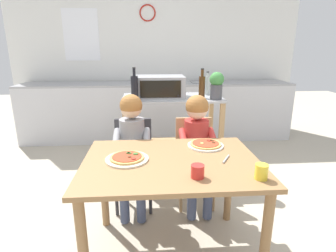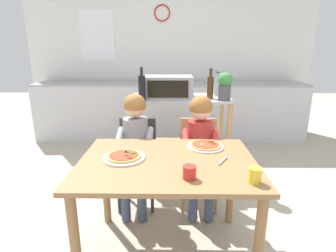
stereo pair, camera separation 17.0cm
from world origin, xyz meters
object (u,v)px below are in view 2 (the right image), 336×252
potted_herb_plant (225,85)px  drinking_cup_yellow (255,175)px  pizza_plate_cream (124,157)px  drinking_cup_red (189,172)px  serving_spoon (223,161)px  toaster_oven (168,87)px  child_in_grey_shirt (135,139)px  dining_table (167,175)px  dining_chair_right (198,156)px  bottle_clear_vinegar (142,88)px  dining_chair_left (137,156)px  bottle_squat_spirits (217,86)px  pizza_plate_white (205,146)px  child_in_red_shirt (200,139)px  kitchen_island_cart (180,122)px  bottle_brown_beer (210,87)px

potted_herb_plant → drinking_cup_yellow: bearing=-93.9°
pizza_plate_cream → drinking_cup_red: bearing=-33.8°
drinking_cup_yellow → serving_spoon: (-0.12, 0.28, -0.04)m
toaster_oven → child_in_grey_shirt: size_ratio=0.51×
toaster_oven → serving_spoon: size_ratio=3.88×
pizza_plate_cream → drinking_cup_yellow: (0.78, -0.33, 0.03)m
dining_table → child_in_grey_shirt: bearing=116.7°
dining_chair_right → drinking_cup_red: dining_chair_right is taller
toaster_oven → drinking_cup_red: bearing=-85.0°
bottle_clear_vinegar → drinking_cup_yellow: bottle_clear_vinegar is taller
dining_chair_left → serving_spoon: size_ratio=5.79×
bottle_squat_spirits → drinking_cup_yellow: bottle_squat_spirits is taller
child_in_grey_shirt → dining_chair_right: bearing=12.0°
child_in_grey_shirt → pizza_plate_white: size_ratio=3.91×
pizza_plate_white → serving_spoon: (0.08, -0.27, -0.01)m
dining_table → child_in_red_shirt: (0.28, 0.59, 0.06)m
drinking_cup_yellow → dining_chair_left: bearing=127.9°
kitchen_island_cart → pizza_plate_cream: bearing=-107.0°
bottle_squat_spirits → drinking_cup_red: bearing=-103.5°
toaster_oven → dining_chair_right: (0.29, -0.67, -0.55)m
dining_chair_left → drinking_cup_red: (0.42, -0.96, 0.30)m
child_in_red_shirt → dining_chair_left: bearing=169.1°
kitchen_island_cart → serving_spoon: bearing=-80.5°
pizza_plate_cream → drinking_cup_red: (0.42, -0.28, 0.03)m
toaster_oven → dining_chair_right: bearing=-66.4°
toaster_oven → bottle_brown_beer: bottle_brown_beer is taller
kitchen_island_cart → dining_table: (-0.13, -1.41, 0.02)m
drinking_cup_yellow → child_in_red_shirt: bearing=103.0°
bottle_clear_vinegar → drinking_cup_red: bottle_clear_vinegar is taller
pizza_plate_cream → bottle_clear_vinegar: bearing=89.5°
toaster_oven → dining_table: size_ratio=0.46×
kitchen_island_cart → dining_chair_right: bearing=-77.6°
drinking_cup_yellow → potted_herb_plant: bearing=86.1°
bottle_brown_beer → serving_spoon: (-0.08, -1.33, -0.30)m
child_in_red_shirt → bottle_squat_spirits: bearing=73.5°
toaster_oven → potted_herb_plant: size_ratio=1.84×
serving_spoon → dining_chair_left: bearing=132.5°
pizza_plate_white → dining_chair_left: bearing=141.6°
bottle_squat_spirits → pizza_plate_cream: 1.75m
toaster_oven → drinking_cup_yellow: toaster_oven is taller
bottle_clear_vinegar → drinking_cup_red: bearing=-73.7°
child_in_red_shirt → serving_spoon: 0.62m
dining_table → drinking_cup_yellow: 0.59m
bottle_squat_spirits → bottle_clear_vinegar: 0.92m
bottle_brown_beer → pizza_plate_white: bearing=-99.0°
kitchen_island_cart → child_in_grey_shirt: 0.93m
dining_chair_left → pizza_plate_white: bearing=-38.4°
kitchen_island_cart → child_in_red_shirt: size_ratio=1.08×
serving_spoon → dining_table: bearing=177.0°
dining_chair_right → pizza_plate_cream: 0.93m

